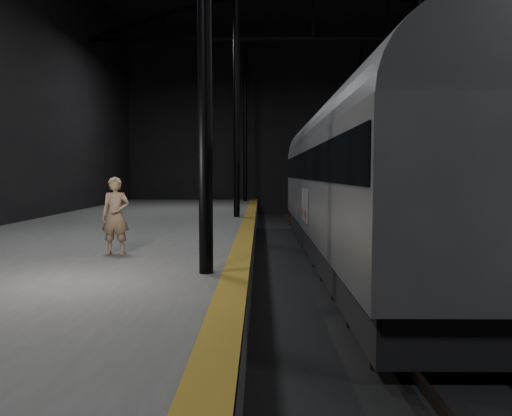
{
  "coord_description": "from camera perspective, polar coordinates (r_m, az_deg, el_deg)",
  "views": [
    {
      "loc": [
        -2.79,
        -13.17,
        2.86
      ],
      "look_at": [
        -2.9,
        -0.93,
        2.0
      ],
      "focal_mm": 35.0,
      "sensor_mm": 36.0,
      "label": 1
    }
  ],
  "objects": [
    {
      "name": "ground",
      "position": [
        13.77,
        12.32,
        -8.07
      ],
      "size": [
        44.0,
        44.0,
        0.0
      ],
      "primitive_type": "plane",
      "color": "black",
      "rests_on": "ground"
    },
    {
      "name": "platform_left",
      "position": [
        14.19,
        -18.98,
        -5.78
      ],
      "size": [
        9.0,
        43.8,
        1.0
      ],
      "primitive_type": "cube",
      "color": "#4C4C49",
      "rests_on": "ground"
    },
    {
      "name": "tactile_strip",
      "position": [
        13.31,
        -1.47,
        -4.0
      ],
      "size": [
        0.5,
        43.8,
        0.01
      ],
      "primitive_type": "cube",
      "color": "#8F611A",
      "rests_on": "platform_left"
    },
    {
      "name": "track",
      "position": [
        13.75,
        12.33,
        -7.79
      ],
      "size": [
        2.4,
        43.0,
        0.24
      ],
      "color": "#3F3328",
      "rests_on": "ground"
    },
    {
      "name": "train",
      "position": [
        16.03,
        10.56,
        3.9
      ],
      "size": [
        2.86,
        19.09,
        5.1
      ],
      "color": "#98999F",
      "rests_on": "ground"
    },
    {
      "name": "woman",
      "position": [
        11.79,
        -15.75,
        -0.86
      ],
      "size": [
        0.67,
        0.46,
        1.77
      ],
      "primitive_type": "imported",
      "rotation": [
        0.0,
        0.0,
        -0.05
      ],
      "color": "tan",
      "rests_on": "platform_left"
    }
  ]
}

